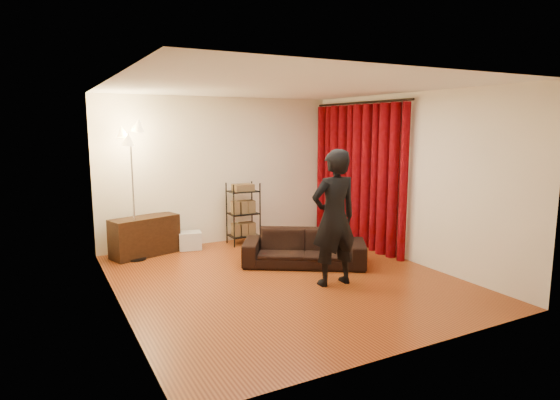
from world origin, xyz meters
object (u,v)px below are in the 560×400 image
sofa (304,248)px  person (334,218)px  storage_boxes (190,240)px  media_cabinet (145,236)px  floor_lamp (133,194)px  wire_shelf (243,214)px

sofa → person: bearing=-64.2°
person → storage_boxes: person is taller
person → media_cabinet: size_ratio=1.66×
media_cabinet → sofa: bearing=-57.2°
storage_boxes → floor_lamp: 1.38m
media_cabinet → wire_shelf: wire_shelf is taller
floor_lamp → storage_boxes: bearing=12.2°
media_cabinet → storage_boxes: media_cabinet is taller
wire_shelf → storage_boxes: bearing=-165.1°
sofa → floor_lamp: (-2.30, 1.54, 0.82)m
wire_shelf → floor_lamp: bearing=-157.2°
person → storage_boxes: size_ratio=4.85×
sofa → storage_boxes: size_ratio=4.89×
sofa → storage_boxes: bearing=158.8°
sofa → storage_boxes: 2.19m
sofa → wire_shelf: size_ratio=1.66×
media_cabinet → storage_boxes: bearing=-16.5°
storage_boxes → media_cabinet: bearing=-178.9°
sofa → media_cabinet: size_ratio=1.67×
sofa → floor_lamp: floor_lamp is taller
media_cabinet → person: bearing=-71.2°
sofa → floor_lamp: size_ratio=0.86×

